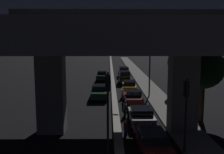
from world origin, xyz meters
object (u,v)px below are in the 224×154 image
traffic_light_left_of_median (108,99)px  car_dark_green_lead_oncoming (99,92)px  motorcycle_black_filtering_mid (125,110)px  car_dark_red_lead (152,141)px  car_black_fifth (125,77)px  car_dark_green_second_oncoming (102,76)px  motorcycle_red_filtering_far (122,94)px  car_dark_red_third (133,98)px  car_silver_second (141,115)px  car_taxi_yellow_fourth (129,86)px  pedestrian_on_sidewalk (171,114)px  traffic_light_right_of_median (186,103)px  motorcycle_blue_filtering_near (126,130)px  car_black_sixth (124,72)px  street_lamp (147,59)px

traffic_light_left_of_median → car_dark_green_lead_oncoming: traffic_light_left_of_median is taller
motorcycle_black_filtering_mid → car_dark_red_lead: bearing=-168.5°
car_black_fifth → car_dark_green_second_oncoming: (-3.63, 3.29, -0.23)m
car_dark_red_lead → motorcycle_red_filtering_far: (-1.09, 14.71, -0.16)m
car_dark_red_third → car_silver_second: bearing=180.0°
traffic_light_left_of_median → car_taxi_yellow_fourth: bearing=81.9°
car_dark_green_lead_oncoming → pedestrian_on_sidewalk: (6.17, -9.66, 0.16)m
traffic_light_right_of_median → motorcycle_blue_filtering_near: 5.01m
car_dark_green_second_oncoming → pedestrian_on_sidewalk: pedestrian_on_sidewalk is taller
car_black_sixth → traffic_light_left_of_median: bearing=175.4°
car_black_sixth → motorcycle_blue_filtering_near: car_black_sixth is taller
car_black_sixth → motorcycle_blue_filtering_near: bearing=177.3°
traffic_light_left_of_median → motorcycle_black_filtering_mid: (1.52, 7.74, -2.84)m
car_silver_second → car_dark_red_third: size_ratio=1.05×
car_taxi_yellow_fourth → car_dark_green_second_oncoming: bearing=24.2°
car_dark_red_third → car_dark_green_second_oncoming: (-3.73, 16.87, 0.03)m
motorcycle_black_filtering_mid → traffic_light_left_of_median: bearing=171.3°
car_silver_second → motorcycle_red_filtering_far: 9.19m
car_dark_green_lead_oncoming → motorcycle_blue_filtering_near: size_ratio=2.32×
traffic_light_left_of_median → car_dark_green_lead_oncoming: bearing=93.9°
car_dark_red_third → car_taxi_yellow_fourth: (0.15, 7.60, -0.04)m
motorcycle_red_filtering_far → car_dark_green_second_oncoming: bearing=8.0°
car_taxi_yellow_fourth → car_black_sixth: 13.44m
car_dark_red_lead → traffic_light_right_of_median: bearing=-99.4°
car_black_fifth → pedestrian_on_sidewalk: 20.26m
car_black_sixth → motorcycle_blue_filtering_near: (-1.60, -30.52, -0.37)m
car_taxi_yellow_fourth → motorcycle_black_filtering_mid: bearing=175.4°
pedestrian_on_sidewalk → car_black_fifth: bearing=97.3°
car_silver_second → street_lamp: bearing=-11.0°
street_lamp → car_dark_red_lead: street_lamp is taller
car_black_fifth → car_black_sixth: 7.46m
car_black_sixth → car_dark_green_lead_oncoming: car_black_sixth is taller
car_dark_red_lead → car_dark_red_third: size_ratio=1.18×
street_lamp → car_silver_second: street_lamp is taller
car_dark_green_second_oncoming → pedestrian_on_sidewalk: 24.19m
street_lamp → car_silver_second: (-1.90, -10.23, -3.90)m
car_silver_second → car_dark_red_third: bearing=0.2°
car_taxi_yellow_fourth → car_black_sixth: bearing=1.4°
traffic_light_left_of_median → car_dark_red_third: (2.66, 12.07, -2.67)m
car_black_fifth → car_black_sixth: size_ratio=1.01×
street_lamp → motorcycle_blue_filtering_near: street_lamp is taller
car_dark_green_second_oncoming → car_taxi_yellow_fourth: bearing=25.4°
motorcycle_red_filtering_far → pedestrian_on_sidewalk: 10.02m
car_dark_red_third → car_black_sixth: car_black_sixth is taller
car_dark_red_third → car_dark_green_second_oncoming: size_ratio=0.98×
car_black_fifth → pedestrian_on_sidewalk: (2.56, -20.10, -0.09)m
car_taxi_yellow_fourth → car_dark_green_lead_oncoming: bearing=140.7°
street_lamp → car_black_sixth: 17.55m
car_dark_red_lead → pedestrian_on_sidewalk: bearing=-26.8°
car_silver_second → car_dark_red_third: (-0.08, 6.25, 0.05)m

